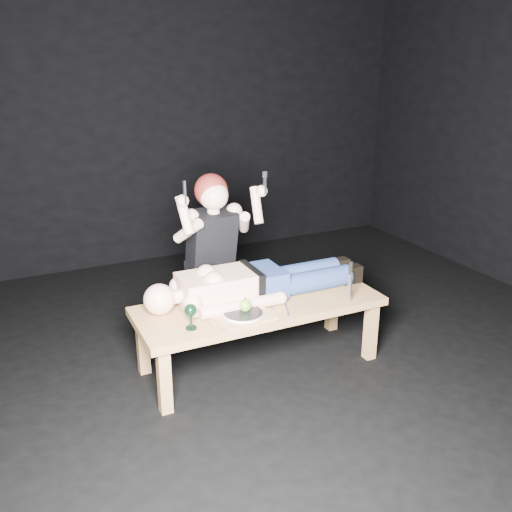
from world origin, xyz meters
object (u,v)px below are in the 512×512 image
carving_knife (350,281)px  lying_man (259,278)px  table (259,334)px  kneeling_woman (208,255)px  serving_tray (243,317)px  goblet (191,317)px

carving_knife → lying_man: bearing=146.7°
table → kneeling_woman: (-0.14, 0.53, 0.40)m
table → kneeling_woman: kneeling_woman is taller
lying_man → serving_tray: bearing=-131.2°
serving_tray → carving_knife: (0.72, -0.06, 0.12)m
table → serving_tray: serving_tray is taller
table → lying_man: 0.37m
goblet → kneeling_woman: bearing=61.5°
kneeling_woman → carving_knife: size_ratio=4.69×
lying_man → serving_tray: (-0.23, -0.26, -0.11)m
lying_man → table: bearing=-113.5°
lying_man → kneeling_woman: (-0.19, 0.42, 0.05)m
carving_knife → table: bearing=157.8°
table → goblet: size_ratio=10.23×
kneeling_woman → goblet: kneeling_woman is taller
serving_tray → table: bearing=40.4°
serving_tray → carving_knife: bearing=-4.9°
lying_man → carving_knife: 0.59m
lying_man → goblet: lying_man is taller
serving_tray → goblet: (-0.33, 0.01, 0.07)m
table → goblet: goblet is taller
table → carving_knife: 0.68m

